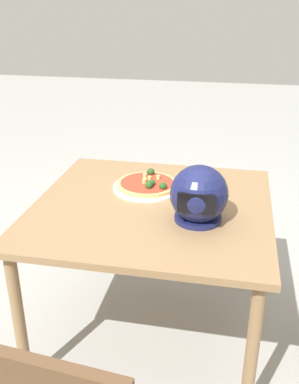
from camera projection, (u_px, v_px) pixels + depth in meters
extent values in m
plane|color=#9E9E99|center=(152.00, 327.00, 2.27)|extent=(14.00, 14.00, 0.00)
cube|color=olive|center=(152.00, 207.00, 1.99)|extent=(1.05, 1.03, 0.03)
cylinder|color=olive|center=(250.00, 235.00, 2.46)|extent=(0.05, 0.05, 0.67)
cylinder|color=olive|center=(90.00, 220.00, 2.63)|extent=(0.05, 0.05, 0.67)
cylinder|color=olive|center=(251.00, 355.00, 1.64)|extent=(0.05, 0.05, 0.67)
cylinder|color=olive|center=(19.00, 322.00, 1.81)|extent=(0.05, 0.05, 0.67)
cylinder|color=white|center=(147.00, 187.00, 2.14)|extent=(0.33, 0.33, 0.01)
cylinder|color=tan|center=(147.00, 184.00, 2.14)|extent=(0.29, 0.29, 0.02)
cylinder|color=red|center=(147.00, 182.00, 2.13)|extent=(0.26, 0.26, 0.00)
sphere|color=#234C1E|center=(149.00, 185.00, 2.07)|extent=(0.04, 0.04, 0.04)
sphere|color=#234C1E|center=(163.00, 186.00, 2.06)|extent=(0.04, 0.04, 0.04)
sphere|color=#234C1E|center=(152.00, 183.00, 2.10)|extent=(0.03, 0.03, 0.03)
sphere|color=#234C1E|center=(151.00, 172.00, 2.22)|extent=(0.04, 0.04, 0.04)
cylinder|color=#E0D172|center=(150.00, 178.00, 2.16)|extent=(0.02, 0.02, 0.01)
cylinder|color=#E0D172|center=(145.00, 175.00, 2.19)|extent=(0.02, 0.02, 0.02)
cylinder|color=#E0D172|center=(145.00, 180.00, 2.14)|extent=(0.02, 0.02, 0.01)
cylinder|color=#E0D172|center=(158.00, 177.00, 2.16)|extent=(0.02, 0.02, 0.02)
cylinder|color=#E0D172|center=(144.00, 181.00, 2.12)|extent=(0.02, 0.02, 0.02)
sphere|color=#191E4C|center=(199.00, 194.00, 1.80)|extent=(0.24, 0.24, 0.24)
cylinder|color=#191E4C|center=(198.00, 218.00, 1.84)|extent=(0.20, 0.20, 0.02)
cube|color=black|center=(196.00, 204.00, 1.70)|extent=(0.15, 0.02, 0.08)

